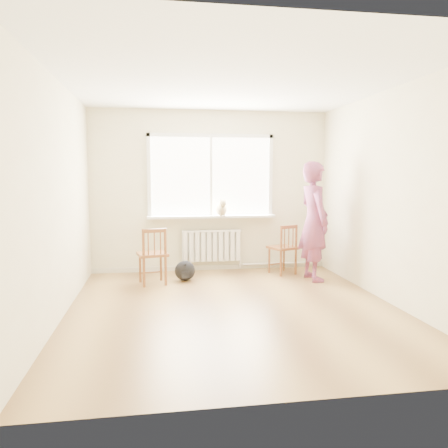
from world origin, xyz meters
name	(u,v)px	position (x,y,z in m)	size (l,w,h in m)	color
floor	(234,308)	(0.00, 0.00, 0.00)	(4.50, 4.50, 0.00)	#A07841
ceiling	(234,81)	(0.00, 0.00, 2.70)	(4.50, 4.50, 0.00)	white
back_wall	(211,191)	(0.00, 2.25, 1.35)	(4.00, 0.01, 2.70)	beige
window	(211,173)	(0.00, 2.22, 1.66)	(2.12, 0.05, 1.42)	white
windowsill	(212,217)	(0.00, 2.14, 0.93)	(2.15, 0.22, 0.04)	white
radiator	(212,245)	(0.00, 2.16, 0.44)	(1.00, 0.12, 0.55)	white
heating_pipe	(282,263)	(1.25, 2.19, 0.08)	(0.04, 0.04, 1.40)	silver
baseboard	(211,267)	(0.00, 2.23, 0.04)	(4.00, 0.03, 0.08)	beige
chair_left	(153,256)	(-0.98, 1.34, 0.43)	(0.49, 0.48, 0.85)	brown
chair_right	(284,249)	(1.15, 1.72, 0.41)	(0.52, 0.51, 0.82)	brown
person	(314,221)	(1.48, 1.28, 0.92)	(0.67, 0.44, 1.83)	#AF3A47
cat	(221,209)	(0.15, 2.05, 1.07)	(0.20, 0.44, 0.29)	beige
backpack	(185,271)	(-0.50, 1.51, 0.16)	(0.31, 0.23, 0.31)	black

